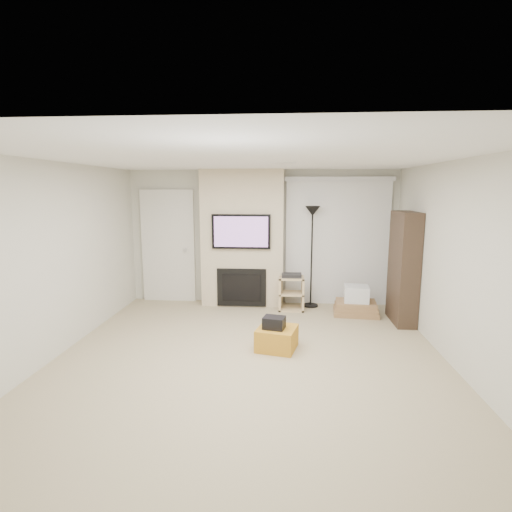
# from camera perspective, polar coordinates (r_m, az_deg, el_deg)

# --- Properties ---
(floor) EXTENTS (5.00, 5.50, 0.00)m
(floor) POSITION_cam_1_polar(r_m,az_deg,el_deg) (5.21, -1.01, -14.82)
(floor) COLOR tan
(floor) RESTS_ON ground
(ceiling) EXTENTS (5.00, 5.50, 0.00)m
(ceiling) POSITION_cam_1_polar(r_m,az_deg,el_deg) (4.76, -1.10, 13.78)
(ceiling) COLOR white
(ceiling) RESTS_ON wall_back
(wall_back) EXTENTS (5.00, 0.00, 2.50)m
(wall_back) POSITION_cam_1_polar(r_m,az_deg,el_deg) (7.54, 0.88, 2.69)
(wall_back) COLOR beige
(wall_back) RESTS_ON ground
(wall_front) EXTENTS (5.00, 0.00, 2.50)m
(wall_front) POSITION_cam_1_polar(r_m,az_deg,el_deg) (2.21, -7.87, -14.49)
(wall_front) COLOR beige
(wall_front) RESTS_ON ground
(wall_left) EXTENTS (0.00, 5.50, 2.50)m
(wall_left) POSITION_cam_1_polar(r_m,az_deg,el_deg) (5.64, -27.27, -0.70)
(wall_left) COLOR beige
(wall_left) RESTS_ON ground
(wall_right) EXTENTS (0.00, 5.50, 2.50)m
(wall_right) POSITION_cam_1_polar(r_m,az_deg,el_deg) (5.23, 27.38, -1.43)
(wall_right) COLOR beige
(wall_right) RESTS_ON ground
(hvac_vent) EXTENTS (0.35, 0.18, 0.01)m
(hvac_vent) POSITION_cam_1_polar(r_m,az_deg,el_deg) (5.53, 3.93, 13.13)
(hvac_vent) COLOR silver
(hvac_vent) RESTS_ON ceiling
(ottoman) EXTENTS (0.60, 0.60, 0.30)m
(ottoman) POSITION_cam_1_polar(r_m,az_deg,el_deg) (5.53, 3.00, -11.64)
(ottoman) COLOR #C08422
(ottoman) RESTS_ON floor
(black_bag) EXTENTS (0.32, 0.28, 0.16)m
(black_bag) POSITION_cam_1_polar(r_m,az_deg,el_deg) (5.42, 2.60, -9.49)
(black_bag) COLOR black
(black_bag) RESTS_ON ottoman
(fireplace_wall) EXTENTS (1.50, 0.47, 2.50)m
(fireplace_wall) POSITION_cam_1_polar(r_m,az_deg,el_deg) (7.36, -1.94, 2.41)
(fireplace_wall) COLOR beige
(fireplace_wall) RESTS_ON floor
(entry_door) EXTENTS (1.02, 0.11, 2.14)m
(entry_door) POSITION_cam_1_polar(r_m,az_deg,el_deg) (7.84, -12.39, 1.30)
(entry_door) COLOR silver
(entry_door) RESTS_ON floor
(vertical_blinds) EXTENTS (1.98, 0.10, 2.37)m
(vertical_blinds) POSITION_cam_1_polar(r_m,az_deg,el_deg) (7.53, 11.55, 2.68)
(vertical_blinds) COLOR silver
(vertical_blinds) RESTS_ON floor
(floor_lamp) EXTENTS (0.27, 0.27, 1.85)m
(floor_lamp) POSITION_cam_1_polar(r_m,az_deg,el_deg) (7.26, 8.04, 3.99)
(floor_lamp) COLOR black
(floor_lamp) RESTS_ON floor
(av_stand) EXTENTS (0.45, 0.38, 0.66)m
(av_stand) POSITION_cam_1_polar(r_m,az_deg,el_deg) (7.21, 5.07, -4.97)
(av_stand) COLOR #DBBE88
(av_stand) RESTS_ON floor
(box_stack) EXTENTS (0.80, 0.64, 0.50)m
(box_stack) POSITION_cam_1_polar(r_m,az_deg,el_deg) (7.17, 14.08, -6.59)
(box_stack) COLOR #977149
(box_stack) RESTS_ON floor
(bookshelf) EXTENTS (0.30, 0.80, 1.80)m
(bookshelf) POSITION_cam_1_polar(r_m,az_deg,el_deg) (6.83, 20.33, -1.60)
(bookshelf) COLOR #30241A
(bookshelf) RESTS_ON floor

